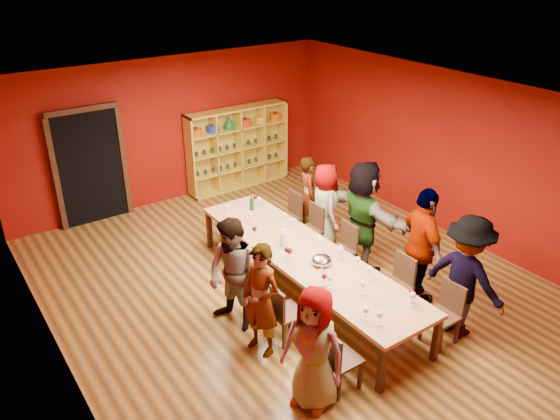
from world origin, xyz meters
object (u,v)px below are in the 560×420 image
object	(u,v)px
person_right_1	(422,247)
person_right_0	(465,277)
chair_person_right_3	(311,226)
shelving_unit	(237,144)
chair_person_left_2	(255,287)
chair_person_right_0	(446,310)
chair_person_left_0	(336,357)
person_left_1	(261,300)
wine_bottle	(252,204)
person_left_2	(234,275)
chair_person_right_2	(344,246)
person_right_3	(325,207)
tasting_table	(305,256)
chair_person_right_4	(290,213)
chair_person_left_1	(282,311)
person_right_4	(308,195)
spittoon_bowl	(322,260)
chair_person_right_1	(399,281)
person_right_2	(363,216)
person_left_0	(314,349)

from	to	relation	value
person_right_1	person_right_0	bearing A→B (deg)	-167.63
chair_person_right_3	shelving_unit	bearing A→B (deg)	81.64
chair_person_left_2	chair_person_right_0	distance (m)	2.65
chair_person_left_0	person_right_0	bearing A→B (deg)	-3.45
person_left_1	wine_bottle	distance (m)	2.79
person_left_1	person_left_2	bearing A→B (deg)	165.40
chair_person_right_2	chair_person_left_2	bearing A→B (deg)	-174.76
shelving_unit	person_left_2	world-z (taller)	shelving_unit
person_left_1	chair_person_left_2	distance (m)	0.82
chair_person_left_2	person_right_3	bearing A→B (deg)	25.91
tasting_table	wine_bottle	bearing A→B (deg)	85.37
chair_person_left_2	chair_person_right_4	world-z (taller)	same
chair_person_left_0	wine_bottle	distance (m)	3.72
chair_person_left_1	person_right_0	distance (m)	2.51
person_left_2	chair_person_right_4	distance (m)	2.75
chair_person_right_0	person_right_1	size ratio (longest dim) A/B	0.48
chair_person_right_2	tasting_table	bearing A→B (deg)	-170.77
chair_person_right_0	chair_person_right_4	world-z (taller)	same
chair_person_left_1	chair_person_right_2	xyz separation A→B (m)	(1.82, 0.84, 0.00)
chair_person_left_0	chair_person_right_4	world-z (taller)	same
person_right_4	spittoon_bowl	distance (m)	2.42
chair_person_left_2	chair_person_right_4	size ratio (longest dim) A/B	1.00
chair_person_right_2	person_right_4	distance (m)	1.56
wine_bottle	chair_person_right_4	bearing A→B (deg)	-6.93
chair_person_right_1	wine_bottle	distance (m)	2.94
shelving_unit	person_right_3	size ratio (longest dim) A/B	1.51
shelving_unit	person_right_3	bearing A→B (deg)	-93.41
chair_person_right_3	chair_person_right_2	bearing A→B (deg)	-90.00
chair_person_right_1	person_right_2	size ratio (longest dim) A/B	0.47
person_left_1	person_right_0	world-z (taller)	person_right_0
chair_person_left_0	person_left_0	bearing A→B (deg)	180.00
person_right_3	chair_person_right_1	bearing A→B (deg)	-169.33
person_left_1	chair_person_right_0	bearing A→B (deg)	44.26
shelving_unit	wine_bottle	world-z (taller)	shelving_unit
chair_person_left_0	wine_bottle	xyz separation A→B (m)	(1.05, 3.55, 0.37)
tasting_table	spittoon_bowl	bearing A→B (deg)	-90.31
chair_person_right_2	person_right_2	distance (m)	0.59
person_left_2	person_left_0	bearing A→B (deg)	-15.44
chair_person_left_1	spittoon_bowl	distance (m)	1.01
person_left_1	person_right_2	xyz separation A→B (m)	(2.54, 0.84, 0.15)
person_right_2	spittoon_bowl	distance (m)	1.41
chair_person_right_1	person_right_1	distance (m)	0.61
person_left_1	chair_person_left_2	bearing A→B (deg)	137.75
chair_person_left_0	person_left_1	world-z (taller)	person_left_1
spittoon_bowl	shelving_unit	bearing A→B (deg)	73.47
person_left_1	chair_person_right_4	distance (m)	3.19
chair_person_left_1	chair_person_left_2	xyz separation A→B (m)	(0.00, 0.68, 0.00)
person_left_0	wine_bottle	xyz separation A→B (m)	(1.40, 3.55, 0.06)
chair_person_left_1	person_left_0	bearing A→B (deg)	-107.51
chair_person_left_1	chair_person_right_4	size ratio (longest dim) A/B	1.00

